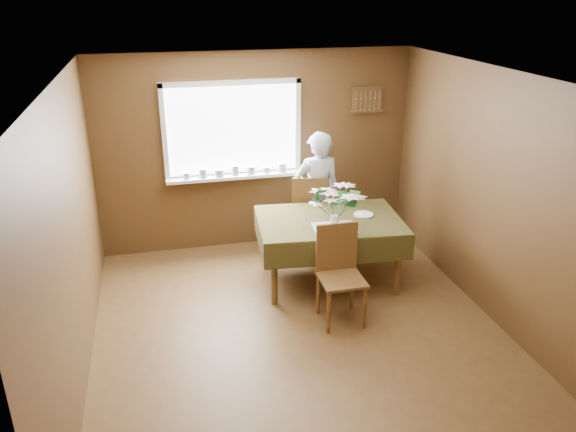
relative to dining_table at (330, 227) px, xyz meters
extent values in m
plane|color=brown|center=(-0.59, -0.99, -0.69)|extent=(4.50, 4.50, 0.00)
plane|color=white|center=(-0.59, -0.99, 1.81)|extent=(4.50, 4.50, 0.00)
plane|color=brown|center=(-0.59, 1.26, 0.56)|extent=(4.00, 0.00, 4.00)
plane|color=brown|center=(-0.59, -3.24, 0.56)|extent=(4.00, 0.00, 4.00)
plane|color=brown|center=(-2.59, -0.99, 0.56)|extent=(0.00, 4.50, 4.50)
plane|color=brown|center=(1.41, -0.99, 0.56)|extent=(0.00, 4.50, 4.50)
cube|color=white|center=(-0.89, 1.25, 0.86)|extent=(1.60, 0.01, 1.10)
cube|color=white|center=(-0.89, 1.23, 1.44)|extent=(1.72, 0.06, 0.06)
cube|color=white|center=(-0.89, 1.23, 0.28)|extent=(1.72, 0.06, 0.06)
cube|color=white|center=(-1.72, 1.23, 0.86)|extent=(0.06, 0.06, 1.22)
cube|color=white|center=(-0.06, 1.23, 0.86)|extent=(0.06, 0.06, 1.22)
cube|color=white|center=(-0.89, 1.16, 0.29)|extent=(1.72, 0.20, 0.04)
cylinder|color=white|center=(-1.49, 1.14, 0.35)|extent=(0.09, 0.09, 0.08)
cylinder|color=white|center=(-1.29, 1.14, 0.37)|extent=(0.11, 0.11, 0.12)
cylinder|color=white|center=(-1.09, 1.14, 0.36)|extent=(0.12, 0.12, 0.09)
cylinder|color=white|center=(-0.89, 1.14, 0.38)|extent=(0.10, 0.10, 0.13)
cylinder|color=white|center=(-0.69, 1.14, 0.37)|extent=(0.11, 0.11, 0.10)
cylinder|color=white|center=(-0.49, 1.14, 0.35)|extent=(0.09, 0.09, 0.08)
cylinder|color=white|center=(-0.28, 1.14, 0.37)|extent=(0.11, 0.11, 0.12)
cube|color=brown|center=(0.86, 1.24, 1.16)|extent=(0.40, 0.03, 0.30)
cube|color=brown|center=(0.86, 1.22, 1.31)|extent=(0.44, 0.04, 0.03)
cube|color=brown|center=(0.86, 1.22, 1.01)|extent=(0.44, 0.04, 0.03)
cylinder|color=brown|center=(-0.72, -0.36, -0.32)|extent=(0.07, 0.07, 0.73)
cylinder|color=brown|center=(0.64, -0.49, -0.32)|extent=(0.07, 0.07, 0.73)
cylinder|color=brown|center=(-0.64, 0.49, -0.32)|extent=(0.07, 0.07, 0.73)
cylinder|color=brown|center=(0.72, 0.37, -0.32)|extent=(0.07, 0.07, 0.73)
cube|color=brown|center=(0.00, 0.00, 0.06)|extent=(1.62, 1.16, 0.04)
cube|color=#2B270F|center=(0.00, 0.00, 0.09)|extent=(1.69, 1.23, 0.01)
cube|color=#2B270F|center=(-0.05, -0.54, -0.06)|extent=(1.59, 0.16, 0.29)
cube|color=#2B270F|center=(0.05, 0.54, -0.06)|extent=(1.59, 0.16, 0.29)
cube|color=#2B270F|center=(-0.79, 0.08, -0.06)|extent=(0.11, 1.08, 0.29)
cube|color=#2B270F|center=(0.80, -0.07, -0.06)|extent=(0.11, 1.08, 0.29)
cube|color=#51A2E5|center=(-0.02, -0.25, 0.10)|extent=(0.49, 0.38, 0.01)
cylinder|color=brown|center=(0.25, 0.97, -0.44)|extent=(0.04, 0.04, 0.49)
cylinder|color=brown|center=(-0.12, 1.08, -0.44)|extent=(0.04, 0.04, 0.49)
cylinder|color=brown|center=(0.15, 0.60, -0.44)|extent=(0.04, 0.04, 0.49)
cylinder|color=brown|center=(-0.23, 0.70, -0.44)|extent=(0.04, 0.04, 0.49)
cube|color=brown|center=(0.01, 0.84, -0.18)|extent=(0.56, 0.56, 0.03)
cube|color=brown|center=(-0.05, 0.64, 0.10)|extent=(0.45, 0.15, 0.54)
cylinder|color=brown|center=(-0.32, -1.03, -0.45)|extent=(0.04, 0.04, 0.46)
cylinder|color=brown|center=(0.05, -1.03, -0.45)|extent=(0.04, 0.04, 0.46)
cylinder|color=brown|center=(-0.32, -0.66, -0.45)|extent=(0.04, 0.04, 0.46)
cylinder|color=brown|center=(0.06, -0.66, -0.45)|extent=(0.04, 0.04, 0.46)
cube|color=brown|center=(-0.13, -0.85, -0.21)|extent=(0.44, 0.44, 0.03)
cube|color=brown|center=(-0.13, -0.64, 0.07)|extent=(0.43, 0.03, 0.52)
imported|color=white|center=(0.07, 0.74, 0.12)|extent=(0.60, 0.40, 1.60)
cylinder|color=white|center=(-0.01, -0.21, 0.16)|extent=(0.10, 0.10, 0.13)
cylinder|color=#33662D|center=(-0.01, -0.21, 0.26)|extent=(0.06, 0.06, 0.09)
cylinder|color=white|center=(0.41, 0.02, 0.10)|extent=(0.26, 0.26, 0.01)
cube|color=silver|center=(0.15, -0.28, 0.10)|extent=(0.13, 0.22, 0.00)
camera|label=1|loc=(-1.82, -5.53, 2.54)|focal=35.00mm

